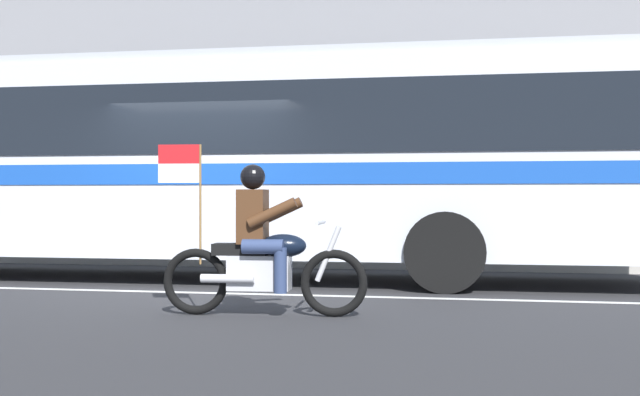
# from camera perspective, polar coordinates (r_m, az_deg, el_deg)

# --- Properties ---
(ground_plane) EXTENTS (60.00, 60.00, 0.00)m
(ground_plane) POSITION_cam_1_polar(r_m,az_deg,el_deg) (11.64, -8.04, -5.96)
(ground_plane) COLOR #2B2B2D
(sidewalk_curb) EXTENTS (28.00, 3.80, 0.15)m
(sidewalk_curb) POSITION_cam_1_polar(r_m,az_deg,el_deg) (16.51, -2.08, -3.88)
(sidewalk_curb) COLOR #B7B2A8
(sidewalk_curb) RESTS_ON ground_plane
(lane_center_stripe) EXTENTS (26.60, 0.14, 0.01)m
(lane_center_stripe) POSITION_cam_1_polar(r_m,az_deg,el_deg) (11.08, -9.08, -6.25)
(lane_center_stripe) COLOR silver
(lane_center_stripe) RESTS_ON ground_plane
(office_building_facade) EXTENTS (28.00, 0.89, 10.08)m
(office_building_facade) POSITION_cam_1_polar(r_m,az_deg,el_deg) (19.08, -0.43, 11.67)
(office_building_facade) COLOR gray
(office_building_facade) RESTS_ON ground_plane
(transit_bus) EXTENTS (13.40, 2.74, 3.22)m
(transit_bus) POSITION_cam_1_polar(r_m,az_deg,el_deg) (12.85, -7.94, 3.04)
(transit_bus) COLOR silver
(transit_bus) RESTS_ON ground_plane
(motorcycle_with_rider) EXTENTS (2.19, 0.64, 1.78)m
(motorcycle_with_rider) POSITION_cam_1_polar(r_m,az_deg,el_deg) (8.82, -3.93, -3.58)
(motorcycle_with_rider) COLOR black
(motorcycle_with_rider) RESTS_ON ground_plane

